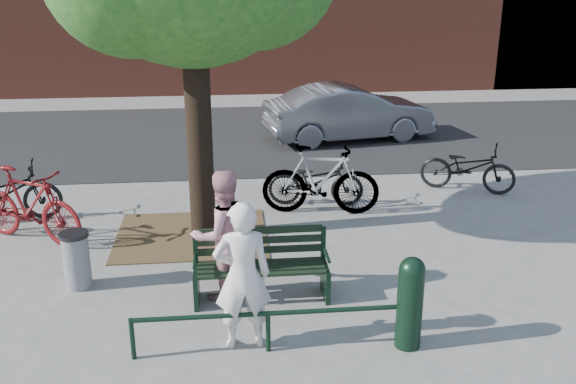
{
  "coord_description": "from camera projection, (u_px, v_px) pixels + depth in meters",
  "views": [
    {
      "loc": [
        -0.41,
        -7.45,
        4.15
      ],
      "look_at": [
        0.45,
        1.0,
        1.12
      ],
      "focal_mm": 40.0,
      "sensor_mm": 36.0,
      "label": 1
    }
  ],
  "objects": [
    {
      "name": "person_right",
      "position": [
        223.0,
        235.0,
        8.22
      ],
      "size": [
        1.03,
        0.92,
        1.74
      ],
      "primitive_type": "imported",
      "rotation": [
        0.0,
        0.0,
        3.51
      ],
      "color": "#C6888E",
      "rests_on": "ground"
    },
    {
      "name": "bicycle_b",
      "position": [
        29.0,
        205.0,
        9.98
      ],
      "size": [
        2.03,
        1.47,
        1.21
      ],
      "primitive_type": "imported",
      "rotation": [
        0.0,
        0.0,
        1.07
      ],
      "color": "#5B0D0F",
      "rests_on": "ground"
    },
    {
      "name": "bicycle_e",
      "position": [
        468.0,
        168.0,
        12.28
      ],
      "size": [
        1.88,
        1.33,
        0.94
      ],
      "primitive_type": "imported",
      "rotation": [
        0.0,
        0.0,
        1.12
      ],
      "color": "black",
      "rests_on": "ground"
    },
    {
      "name": "person_left",
      "position": [
        242.0,
        276.0,
        7.11
      ],
      "size": [
        0.67,
        0.46,
        1.76
      ],
      "primitive_type": "imported",
      "rotation": [
        0.0,
        0.0,
        3.21
      ],
      "color": "silver",
      "rests_on": "ground"
    },
    {
      "name": "bicycle_a",
      "position": [
        2.0,
        194.0,
        10.78
      ],
      "size": [
        2.0,
        0.98,
        1.01
      ],
      "primitive_type": "imported",
      "rotation": [
        0.0,
        0.0,
        1.74
      ],
      "color": "black",
      "rests_on": "ground"
    },
    {
      "name": "ground",
      "position": [
        262.0,
        299.0,
        8.41
      ],
      "size": [
        90.0,
        90.0,
        0.0
      ],
      "primitive_type": "plane",
      "color": "gray",
      "rests_on": "ground"
    },
    {
      "name": "parked_car",
      "position": [
        349.0,
        113.0,
        15.83
      ],
      "size": [
        4.33,
        2.2,
        1.36
      ],
      "primitive_type": "imported",
      "rotation": [
        0.0,
        0.0,
        1.76
      ],
      "color": "slate",
      "rests_on": "ground"
    },
    {
      "name": "road",
      "position": [
        241.0,
        136.0,
        16.38
      ],
      "size": [
        40.0,
        7.0,
        0.01
      ],
      "primitive_type": "cube",
      "color": "black",
      "rests_on": "ground"
    },
    {
      "name": "dirt_pit",
      "position": [
        192.0,
        235.0,
        10.38
      ],
      "size": [
        2.4,
        2.0,
        0.02
      ],
      "primitive_type": "cube",
      "color": "brown",
      "rests_on": "ground"
    },
    {
      "name": "guard_railing",
      "position": [
        268.0,
        320.0,
        7.15
      ],
      "size": [
        3.06,
        0.06,
        0.51
      ],
      "color": "black",
      "rests_on": "ground"
    },
    {
      "name": "bicycle_c",
      "position": [
        316.0,
        181.0,
        11.57
      ],
      "size": [
        1.79,
        0.84,
        0.9
      ],
      "primitive_type": "imported",
      "rotation": [
        0.0,
        0.0,
        1.43
      ],
      "color": "black",
      "rests_on": "ground"
    },
    {
      "name": "bollard",
      "position": [
        410.0,
        299.0,
        7.2
      ],
      "size": [
        0.3,
        0.3,
        1.11
      ],
      "color": "black",
      "rests_on": "ground"
    },
    {
      "name": "litter_bin",
      "position": [
        76.0,
        260.0,
        8.61
      ],
      "size": [
        0.39,
        0.39,
        0.79
      ],
      "color": "gray",
      "rests_on": "ground"
    },
    {
      "name": "bicycle_d",
      "position": [
        321.0,
        180.0,
        11.12
      ],
      "size": [
        2.11,
        0.91,
        1.23
      ],
      "primitive_type": "imported",
      "rotation": [
        0.0,
        0.0,
        1.4
      ],
      "color": "gray",
      "rests_on": "ground"
    },
    {
      "name": "park_bench",
      "position": [
        261.0,
        263.0,
        8.33
      ],
      "size": [
        1.74,
        0.54,
        0.97
      ],
      "color": "black",
      "rests_on": "ground"
    }
  ]
}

